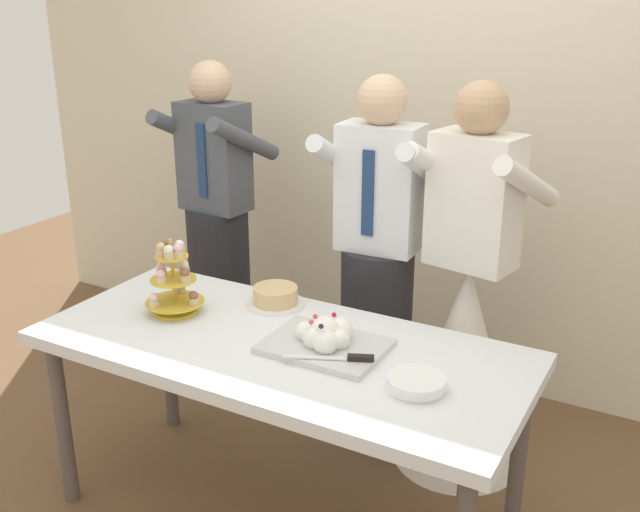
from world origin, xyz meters
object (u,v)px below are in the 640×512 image
(dessert_table, at_px, (280,361))
(cupcake_stand, at_px, (174,281))
(plate_stack, at_px, (416,383))
(person_guest, at_px, (218,241))
(round_cake, at_px, (275,297))
(person_groom, at_px, (377,286))
(main_cake_tray, at_px, (326,339))
(person_bride, at_px, (464,340))

(dessert_table, xyz_separation_m, cupcake_stand, (-0.50, 0.03, 0.21))
(plate_stack, distance_m, person_guest, 1.76)
(round_cake, xyz_separation_m, person_groom, (0.25, 0.45, -0.06))
(dessert_table, distance_m, cupcake_stand, 0.54)
(dessert_table, height_order, plate_stack, plate_stack)
(dessert_table, distance_m, person_groom, 0.73)
(cupcake_stand, bearing_deg, person_guest, 116.56)
(dessert_table, height_order, main_cake_tray, main_cake_tray)
(round_cake, xyz_separation_m, person_guest, (-0.73, 0.60, -0.06))
(person_groom, height_order, person_bride, same)
(dessert_table, distance_m, plate_stack, 0.57)
(person_guest, bearing_deg, cupcake_stand, -63.44)
(main_cake_tray, height_order, round_cake, main_cake_tray)
(cupcake_stand, bearing_deg, round_cake, 39.81)
(dessert_table, height_order, round_cake, round_cake)
(person_groom, xyz_separation_m, person_guest, (-0.98, 0.16, 0.00))
(person_guest, bearing_deg, plate_stack, -32.66)
(person_bride, relative_size, person_guest, 1.00)
(plate_stack, height_order, person_bride, person_bride)
(main_cake_tray, distance_m, person_guest, 1.39)
(dessert_table, bearing_deg, round_cake, 124.55)
(main_cake_tray, xyz_separation_m, person_guest, (-1.10, 0.85, -0.07))
(person_groom, bearing_deg, plate_stack, -57.62)
(plate_stack, bearing_deg, dessert_table, 173.07)
(plate_stack, relative_size, person_guest, 0.12)
(round_cake, height_order, person_groom, person_groom)
(person_groom, height_order, person_guest, same)
(plate_stack, height_order, person_groom, person_groom)
(main_cake_tray, height_order, person_groom, person_groom)
(main_cake_tray, bearing_deg, person_guest, 142.33)
(main_cake_tray, relative_size, person_bride, 0.26)
(cupcake_stand, height_order, person_guest, person_guest)
(dessert_table, xyz_separation_m, person_guest, (-0.93, 0.88, 0.05))
(main_cake_tray, bearing_deg, round_cake, 146.11)
(person_guest, bearing_deg, person_groom, -9.06)
(dessert_table, bearing_deg, person_bride, 57.23)
(main_cake_tray, relative_size, person_groom, 0.26)
(cupcake_stand, distance_m, person_groom, 0.91)
(round_cake, distance_m, person_guest, 0.95)
(main_cake_tray, bearing_deg, plate_stack, -14.91)
(main_cake_tray, xyz_separation_m, round_cake, (-0.37, 0.25, -0.01))
(cupcake_stand, xyz_separation_m, person_guest, (-0.43, 0.86, -0.16))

